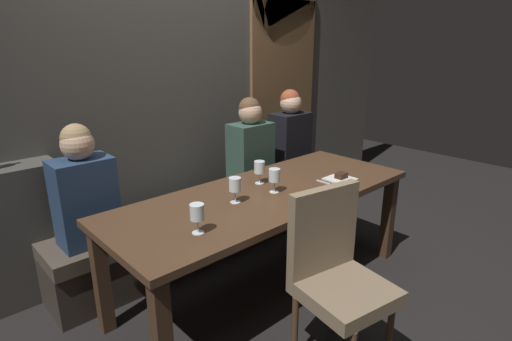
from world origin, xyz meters
name	(u,v)px	position (x,y,z in m)	size (l,w,h in m)	color
ground	(266,287)	(0.00, 0.00, 0.00)	(9.00, 9.00, 0.00)	black
back_wall_tiled	(164,67)	(0.00, 1.22, 1.50)	(6.00, 0.12, 3.00)	#4C4944
arched_door	(283,75)	(1.35, 1.15, 1.36)	(0.90, 0.05, 2.55)	brown
dining_table	(266,204)	(0.00, 0.00, 0.65)	(2.20, 0.84, 0.74)	#412B1C
banquette_bench	(207,227)	(0.00, 0.70, 0.23)	(2.50, 0.44, 0.45)	#312A23
chair_near_side	(336,268)	(-0.19, -0.72, 0.56)	(0.51, 0.51, 0.98)	#4C3321
diner_redhead	(84,189)	(-0.95, 0.68, 0.82)	(0.36, 0.24, 0.78)	navy
diner_bearded	(250,147)	(0.47, 0.69, 0.83)	(0.36, 0.24, 0.81)	#2D473D
diner_far_end	(290,136)	(1.00, 0.71, 0.84)	(0.36, 0.24, 0.83)	black
wine_glass_near_right	(235,186)	(-0.27, 0.00, 0.85)	(0.08, 0.08, 0.16)	silver
wine_glass_center_back	(274,176)	(0.03, -0.04, 0.86)	(0.08, 0.08, 0.16)	silver
wine_glass_far_right	(197,213)	(-0.69, -0.19, 0.85)	(0.08, 0.08, 0.16)	silver
wine_glass_end_left	(259,168)	(0.08, 0.16, 0.85)	(0.08, 0.08, 0.16)	silver
dessert_plate	(340,178)	(0.57, -0.19, 0.75)	(0.19, 0.19, 0.05)	white
fork_on_table	(326,183)	(0.43, -0.17, 0.74)	(0.02, 0.17, 0.01)	silver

